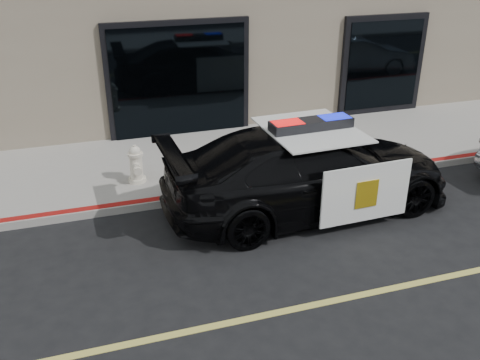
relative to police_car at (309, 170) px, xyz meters
name	(u,v)px	position (x,y,z in m)	size (l,w,h in m)	color
ground	(351,297)	(-0.48, -2.65, -0.79)	(120.00, 120.00, 0.00)	black
sidewalk_n	(241,156)	(-0.48, 2.60, -0.71)	(60.00, 3.50, 0.15)	gray
police_car	(309,170)	(0.00, 0.00, 0.00)	(2.68, 5.53, 1.76)	black
fire_hydrant	(136,165)	(-2.91, 1.79, -0.27)	(0.35, 0.49, 0.78)	white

